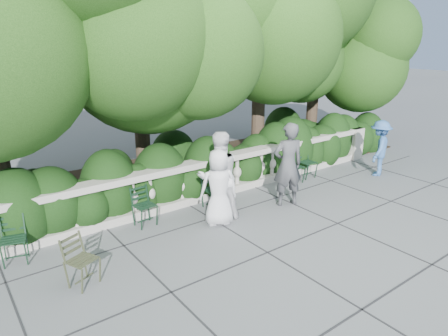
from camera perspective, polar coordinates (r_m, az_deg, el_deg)
ground at (r=8.41m, az=4.11°, el=-8.20°), size 90.00×90.00×0.00m
balustrade at (r=9.54m, az=-2.87°, el=-1.73°), size 12.00×0.44×1.00m
shrub_hedge at (r=10.67m, az=-6.43°, el=-2.42°), size 15.00×2.60×1.70m
tree_canopy at (r=10.52m, az=-4.39°, el=19.37°), size 15.04×6.52×6.78m
chair_a at (r=7.87m, az=-27.51°, el=-12.40°), size 0.55×0.58×0.84m
chair_b at (r=9.13m, az=-1.11°, el=-5.94°), size 0.47×0.50×0.84m
chair_c at (r=8.45m, az=-10.61°, el=-8.35°), size 0.48×0.51×0.84m
chair_d at (r=11.30m, az=12.24°, el=-1.54°), size 0.45×0.49×0.84m
chair_f at (r=10.84m, az=10.56°, el=-2.29°), size 0.47×0.50×0.84m
chair_weathered at (r=6.85m, az=-18.40°, el=-15.89°), size 0.60×0.62×0.84m
person_businessman at (r=8.17m, az=-0.76°, el=-2.78°), size 0.93×0.77×1.62m
person_woman_grey at (r=9.19m, az=9.10°, el=0.48°), size 0.83×0.68×1.95m
person_casual_man at (r=8.37m, az=-0.77°, el=-1.17°), size 1.10×0.96×1.92m
person_older_blue at (r=11.98m, az=21.29°, el=2.68°), size 1.16×0.94×1.57m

